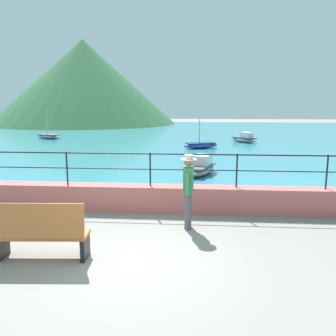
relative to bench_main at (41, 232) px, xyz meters
name	(u,v)px	position (x,y,z in m)	size (l,w,h in m)	color
ground_plane	(128,263)	(1.63, 0.02, -0.56)	(120.00, 120.00, 0.00)	gray
promenade_wall	(150,198)	(1.63, 3.22, -0.21)	(20.00, 0.56, 0.70)	#BC605B
railing	(150,163)	(1.63, 3.22, 0.78)	(18.44, 0.04, 0.90)	black
lake_water	(183,135)	(1.63, 25.86, -0.53)	(64.00, 44.32, 0.06)	teal
hill_main	(84,82)	(-12.84, 42.76, 5.20)	(25.48, 25.48, 11.52)	#33663D
bench_main	(41,232)	(0.00, 0.00, 0.00)	(1.74, 0.68, 1.13)	#B76633
person_walking	(188,188)	(2.68, 1.94, 0.42)	(0.38, 0.57, 1.75)	#4C4C56
boat_0	(200,168)	(3.03, 8.05, -0.23)	(1.64, 2.47, 0.76)	gray
boat_1	(201,145)	(3.12, 16.39, -0.30)	(2.47, 1.72, 1.85)	#2D4C9E
boat_2	(49,136)	(-9.10, 21.53, -0.30)	(2.47, 1.72, 2.26)	gray
boat_3	(244,139)	(6.38, 20.12, -0.23)	(2.12, 2.37, 0.76)	gray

